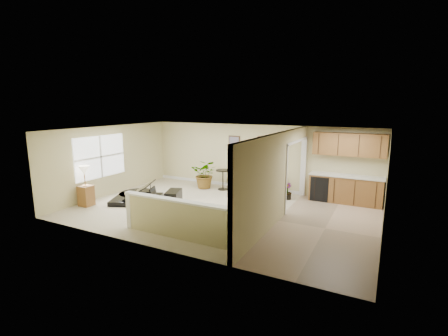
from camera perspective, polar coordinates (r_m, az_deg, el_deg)
The scene contains 20 objects.
floor at distance 10.11m, azimuth -0.64°, elevation -7.59°, with size 9.00×9.00×0.00m, color #BDAD93.
back_wall at distance 12.47m, azimuth 5.80°, elevation 1.85°, with size 9.00×0.04×2.50m, color #C2B884.
front_wall at distance 7.34m, azimuth -11.69°, elevation -4.87°, with size 9.00×0.04×2.50m, color #C2B884.
left_wall at distance 12.50m, azimuth -19.22°, elevation 1.31°, with size 0.04×6.00×2.50m, color #C2B884.
right_wall at distance 8.70m, azimuth 26.61°, elevation -3.33°, with size 0.04×6.00×2.50m, color #C2B884.
ceiling at distance 9.61m, azimuth -0.67°, elevation 6.67°, with size 9.00×6.00×0.04m, color silver.
kitchen_vinyl at distance 9.16m, azimuth 17.35°, elevation -10.12°, with size 2.70×6.00×0.01m, color tan.
interior_partition at distance 9.35m, azimuth 9.89°, elevation -1.57°, with size 0.18×5.99×2.50m.
pony_half_wall at distance 8.05m, azimuth -7.91°, elevation -8.77°, with size 3.42×0.22×1.00m.
left_window at distance 12.13m, azimuth -20.93°, elevation 1.87°, with size 0.05×2.15×1.45m, color white.
wall_art_left at distance 12.75m, azimuth 1.81°, elevation 4.37°, with size 0.48×0.04×0.58m.
wall_mirror at distance 12.27m, azimuth 7.11°, elevation 4.26°, with size 0.55×0.04×0.55m.
kitchen_cabinets at distance 11.52m, azimuth 20.19°, elevation -1.47°, with size 2.36×0.65×2.33m.
piano at distance 11.43m, azimuth -14.88°, elevation -2.64°, with size 2.16×2.12×1.43m.
piano_bench at distance 10.62m, azimuth -8.87°, elevation -5.33°, with size 0.40×0.78×0.52m, color black.
loveseat at distance 12.17m, azimuth 6.84°, elevation -2.95°, with size 1.48×0.92×0.81m.
accent_table at distance 12.48m, azimuth -0.20°, elevation -1.61°, with size 0.54×0.54×0.78m.
palm_plant at distance 12.72m, azimuth -3.30°, elevation -1.10°, with size 1.22×1.12×1.14m.
small_plant at distance 11.51m, azimuth 11.01°, elevation -4.22°, with size 0.39×0.39×0.57m.
lamp_stand at distance 11.42m, azimuth -23.16°, elevation -3.41°, with size 0.41×0.41×1.32m.
Camera 1 is at (4.48, -8.47, 3.24)m, focal length 26.00 mm.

